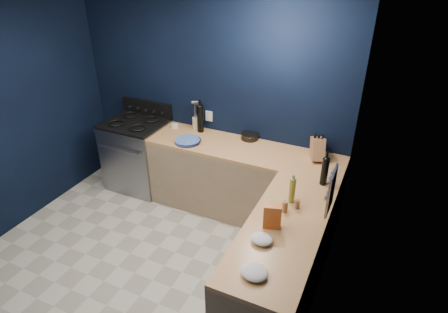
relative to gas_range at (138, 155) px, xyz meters
The scene contains 27 objects.
floor 1.76m from the gas_range, 56.78° to the right, with size 3.50×3.50×0.02m, color beige.
ceiling 2.74m from the gas_range, 56.78° to the right, with size 3.50×3.50×0.02m, color silver.
wall_back 1.30m from the gas_range, 20.08° to the left, with size 3.50×0.02×2.60m, color black.
wall_right 3.16m from the gas_range, 27.83° to the right, with size 0.02×3.50×2.60m, color black.
cab_back 1.53m from the gas_range, ahead, with size 2.30×0.63×0.86m, color #9E8061.
top_back 1.59m from the gas_range, ahead, with size 2.30×0.63×0.04m, color #966037.
cab_right 2.62m from the gas_range, 25.64° to the right, with size 0.63×1.67×0.86m, color #9E8061.
top_right 2.66m from the gas_range, 25.64° to the right, with size 0.63×1.67×0.04m, color #966037.
gas_range is the anchor object (origin of this frame).
oven_door 0.32m from the gas_range, 90.00° to the right, with size 0.59×0.02×0.42m, color black.
cooktop 0.48m from the gas_range, ahead, with size 0.76×0.66×0.03m, color black.
backguard 0.65m from the gas_range, 90.00° to the left, with size 0.76×0.06×0.20m, color black.
spice_panel 2.89m from the gas_range, 18.08° to the right, with size 0.02×0.28×0.38m, color gray.
wall_outlet 1.16m from the gas_range, 18.88° to the left, with size 0.09×0.02×0.13m, color white.
plate_stack 0.99m from the gas_range, ahead, with size 0.30×0.30×0.04m, color #304B9D.
ramekin 0.70m from the gas_range, 20.29° to the left, with size 0.09×0.09×0.04m, color white.
utensil_crock 0.98m from the gas_range, 19.02° to the left, with size 0.12×0.12×0.15m, color #F8EBC3.
wine_bottle_back 1.08m from the gas_range, 13.75° to the left, with size 0.08×0.08×0.33m, color black.
lemon_basket 1.60m from the gas_range, 10.17° to the left, with size 0.21×0.21×0.08m, color black.
knife_block 2.41m from the gas_range, ahead, with size 0.13×0.22×0.24m, color #96633B.
wine_bottle_right 2.61m from the gas_range, ahead, with size 0.07×0.07×0.28m, color black.
oil_bottle 2.51m from the gas_range, 18.31° to the right, with size 0.06×0.06×0.25m, color olive.
spice_jar_near 2.54m from the gas_range, 22.07° to the right, with size 0.05×0.05×0.11m, color olive.
spice_jar_far 2.58m from the gas_range, 19.30° to the right, with size 0.04×0.04×0.08m, color olive.
crouton_bag 2.62m from the gas_range, 27.51° to the right, with size 0.15×0.07×0.21m, color red.
towel_front 2.70m from the gas_range, 31.67° to the right, with size 0.18×0.15×0.06m, color white.
towel_end 2.95m from the gas_range, 36.78° to the right, with size 0.20×0.18×0.06m, color white.
Camera 1 is at (2.02, -2.17, 2.94)m, focal length 30.36 mm.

